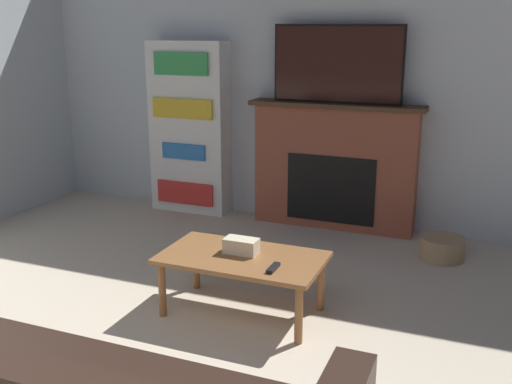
% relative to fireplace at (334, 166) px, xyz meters
% --- Properties ---
extents(wall_back, '(6.78, 0.06, 2.70)m').
position_rel_fireplace_xyz_m(wall_back, '(-0.15, 0.14, 0.76)').
color(wall_back, silver).
rests_on(wall_back, ground_plane).
extents(fireplace, '(1.59, 0.28, 1.16)m').
position_rel_fireplace_xyz_m(fireplace, '(0.00, 0.00, 0.00)').
color(fireplace, brown).
rests_on(fireplace, ground_plane).
extents(tv, '(1.16, 0.03, 0.68)m').
position_rel_fireplace_xyz_m(tv, '(-0.00, -0.02, 0.92)').
color(tv, black).
rests_on(tv, fireplace).
extents(coffee_table, '(1.05, 0.59, 0.40)m').
position_rel_fireplace_xyz_m(coffee_table, '(-0.09, -1.93, -0.23)').
color(coffee_table, brown).
rests_on(coffee_table, ground_plane).
extents(tissue_box, '(0.22, 0.12, 0.10)m').
position_rel_fireplace_xyz_m(tissue_box, '(-0.11, -1.89, -0.13)').
color(tissue_box, beige).
rests_on(tissue_box, coffee_table).
extents(remote_control, '(0.04, 0.15, 0.02)m').
position_rel_fireplace_xyz_m(remote_control, '(0.17, -2.07, -0.17)').
color(remote_control, black).
rests_on(remote_control, coffee_table).
extents(bookshelf, '(0.80, 0.29, 1.69)m').
position_rel_fireplace_xyz_m(bookshelf, '(-1.48, -0.02, 0.26)').
color(bookshelf, white).
rests_on(bookshelf, ground_plane).
extents(storage_basket, '(0.36, 0.36, 0.18)m').
position_rel_fireplace_xyz_m(storage_basket, '(1.04, -0.45, -0.50)').
color(storage_basket, tan).
rests_on(storage_basket, ground_plane).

